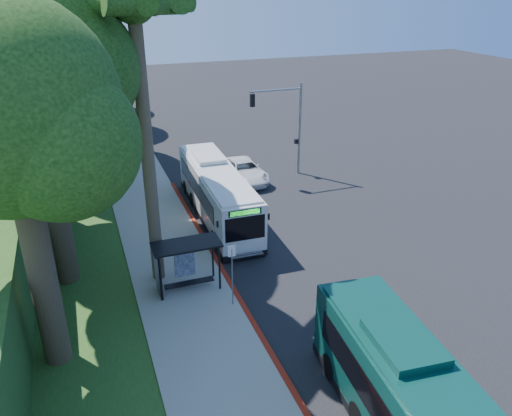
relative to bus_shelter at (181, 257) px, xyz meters
name	(u,v)px	position (x,y,z in m)	size (l,w,h in m)	color
ground	(295,239)	(7.26, 2.86, -1.81)	(140.00, 140.00, 0.00)	black
sidewalk	(171,260)	(-0.04, 2.86, -1.75)	(4.50, 70.00, 0.12)	gray
red_curb	(234,291)	(2.26, -1.14, -1.74)	(0.25, 30.00, 0.13)	maroon
grass_verge	(58,237)	(-5.74, 7.86, -1.78)	(8.00, 70.00, 0.06)	#234719
bus_shelter	(181,257)	(0.00, 0.00, 0.00)	(3.20, 1.51, 2.55)	black
stop_sign_pole	(232,267)	(1.86, -2.14, 0.28)	(0.35, 0.06, 3.17)	gray
traffic_signal_pole	(288,119)	(11.04, 12.86, 2.62)	(4.10, 0.30, 7.00)	gray
palm_tree	(135,18)	(-0.94, 1.36, 10.57)	(4.20, 4.20, 14.40)	#4C3F2D
tree_0	(29,49)	(-5.14, 2.84, 9.40)	(8.40, 8.00, 15.70)	#382B1E
tree_1	(10,2)	(-6.12, 10.84, 10.92)	(10.50, 10.00, 18.26)	#382B1E
tree_2	(49,33)	(-4.64, 18.84, 8.67)	(8.82, 8.40, 15.12)	#382B1E
tree_3	(20,5)	(-6.62, 26.84, 10.17)	(10.08, 9.60, 17.28)	#382B1E
tree_4	(57,26)	(-4.14, 34.84, 7.92)	(8.40, 8.00, 14.14)	#382B1E
tree_5	(67,27)	(-3.16, 42.84, 7.16)	(7.35, 7.00, 12.86)	#382B1E
tree_6	(13,120)	(-5.65, -3.16, 7.90)	(7.56, 7.20, 13.74)	#382B1E
white_bus	(217,191)	(3.91, 7.47, -0.10)	(2.83, 11.79, 3.50)	silver
pickup	(244,171)	(7.56, 12.85, -1.04)	(2.53, 5.49, 1.53)	silver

